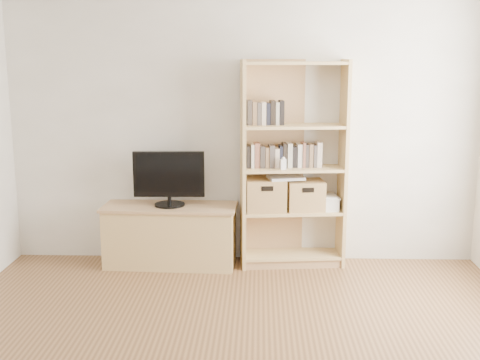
{
  "coord_description": "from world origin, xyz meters",
  "views": [
    {
      "loc": [
        0.16,
        -3.23,
        1.98
      ],
      "look_at": [
        -0.01,
        1.9,
        0.91
      ],
      "focal_mm": 45.0,
      "sensor_mm": 36.0,
      "label": 1
    }
  ],
  "objects_px": {
    "television": "(169,178)",
    "laptop": "(286,178)",
    "basket_left": "(265,195)",
    "bookshelf": "(293,165)",
    "tv_stand": "(170,236)",
    "basket_right": "(305,195)",
    "baby_monitor": "(283,164)"
  },
  "relations": [
    {
      "from": "basket_left",
      "to": "basket_right",
      "type": "relative_size",
      "value": 1.08
    },
    {
      "from": "baby_monitor",
      "to": "laptop",
      "type": "bearing_deg",
      "value": 59.17
    },
    {
      "from": "baby_monitor",
      "to": "laptop",
      "type": "relative_size",
      "value": 0.3
    },
    {
      "from": "television",
      "to": "baby_monitor",
      "type": "bearing_deg",
      "value": -5.21
    },
    {
      "from": "baby_monitor",
      "to": "basket_right",
      "type": "height_order",
      "value": "baby_monitor"
    },
    {
      "from": "bookshelf",
      "to": "baby_monitor",
      "type": "height_order",
      "value": "bookshelf"
    },
    {
      "from": "television",
      "to": "laptop",
      "type": "bearing_deg",
      "value": -0.09
    },
    {
      "from": "tv_stand",
      "to": "basket_left",
      "type": "relative_size",
      "value": 3.32
    },
    {
      "from": "baby_monitor",
      "to": "laptop",
      "type": "xyz_separation_m",
      "value": [
        0.03,
        0.1,
        -0.14
      ]
    },
    {
      "from": "bookshelf",
      "to": "television",
      "type": "relative_size",
      "value": 2.92
    },
    {
      "from": "tv_stand",
      "to": "laptop",
      "type": "distance_m",
      "value": 1.24
    },
    {
      "from": "television",
      "to": "laptop",
      "type": "xyz_separation_m",
      "value": [
        1.1,
        0.03,
        0.01
      ]
    },
    {
      "from": "basket_left",
      "to": "bookshelf",
      "type": "bearing_deg",
      "value": 0.85
    },
    {
      "from": "tv_stand",
      "to": "basket_right",
      "type": "distance_m",
      "value": 1.35
    },
    {
      "from": "tv_stand",
      "to": "bookshelf",
      "type": "bearing_deg",
      "value": 5.19
    },
    {
      "from": "tv_stand",
      "to": "television",
      "type": "height_order",
      "value": "television"
    },
    {
      "from": "tv_stand",
      "to": "baby_monitor",
      "type": "distance_m",
      "value": 1.29
    },
    {
      "from": "tv_stand",
      "to": "television",
      "type": "xyz_separation_m",
      "value": [
        0.0,
        0.0,
        0.57
      ]
    },
    {
      "from": "bookshelf",
      "to": "tv_stand",
      "type": "bearing_deg",
      "value": 176.97
    },
    {
      "from": "basket_right",
      "to": "tv_stand",
      "type": "bearing_deg",
      "value": 175.74
    },
    {
      "from": "laptop",
      "to": "television",
      "type": "bearing_deg",
      "value": 168.58
    },
    {
      "from": "baby_monitor",
      "to": "basket_right",
      "type": "relative_size",
      "value": 0.28
    },
    {
      "from": "bookshelf",
      "to": "baby_monitor",
      "type": "bearing_deg",
      "value": -135.0
    },
    {
      "from": "tv_stand",
      "to": "laptop",
      "type": "relative_size",
      "value": 3.77
    },
    {
      "from": "tv_stand",
      "to": "television",
      "type": "bearing_deg",
      "value": 2.43
    },
    {
      "from": "television",
      "to": "tv_stand",
      "type": "bearing_deg",
      "value": 178.13
    },
    {
      "from": "television",
      "to": "basket_left",
      "type": "distance_m",
      "value": 0.92
    },
    {
      "from": "television",
      "to": "basket_left",
      "type": "xyz_separation_m",
      "value": [
        0.91,
        0.02,
        -0.15
      ]
    },
    {
      "from": "bookshelf",
      "to": "laptop",
      "type": "bearing_deg",
      "value": -167.81
    },
    {
      "from": "tv_stand",
      "to": "basket_left",
      "type": "distance_m",
      "value": 1.0
    },
    {
      "from": "bookshelf",
      "to": "basket_left",
      "type": "height_order",
      "value": "bookshelf"
    },
    {
      "from": "basket_left",
      "to": "laptop",
      "type": "distance_m",
      "value": 0.25
    }
  ]
}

